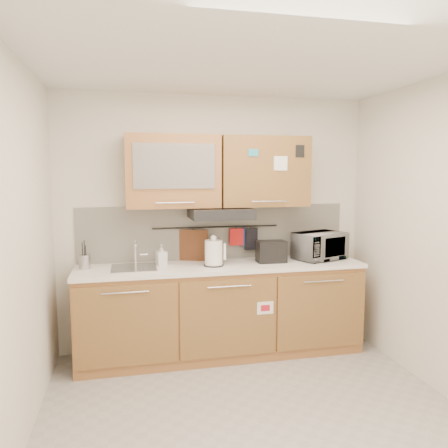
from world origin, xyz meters
name	(u,v)px	position (x,y,z in m)	size (l,w,h in m)	color
floor	(256,418)	(0.00, 0.00, 0.00)	(3.20, 3.20, 0.00)	#9E9993
ceiling	(259,57)	(0.00, 0.00, 2.60)	(3.20, 3.20, 0.00)	white
wall_back	(215,223)	(0.00, 1.50, 1.30)	(3.20, 3.20, 0.00)	silver
wall_left	(15,255)	(-1.60, 0.00, 1.30)	(3.00, 3.00, 0.00)	silver
base_cabinet	(222,315)	(0.00, 1.19, 0.41)	(2.80, 0.64, 0.88)	#AF6D3E
countertop	(222,266)	(0.00, 1.19, 0.90)	(2.82, 0.62, 0.04)	white
backsplash	(216,232)	(0.00, 1.49, 1.20)	(2.80, 0.02, 0.56)	silver
upper_cabinets	(218,171)	(0.00, 1.32, 1.83)	(1.82, 0.37, 0.70)	#AF6D3E
range_hood	(221,213)	(0.00, 1.25, 1.42)	(0.60, 0.46, 0.10)	black
sink	(134,268)	(-0.85, 1.21, 0.92)	(0.42, 0.40, 0.26)	silver
utensil_rail	(216,227)	(0.00, 1.45, 1.26)	(0.02, 0.02, 1.30)	black
utensil_crock	(85,261)	(-1.30, 1.28, 0.99)	(0.11, 0.11, 0.27)	#AFAEB3
kettle	(214,253)	(-0.09, 1.15, 1.04)	(0.22, 0.19, 0.30)	white
toaster	(271,251)	(0.51, 1.18, 1.03)	(0.29, 0.18, 0.22)	black
microwave	(320,246)	(1.05, 1.22, 1.06)	(0.51, 0.34, 0.28)	#999999
soap_bottle	(161,255)	(-0.58, 1.29, 1.02)	(0.09, 0.09, 0.21)	#999999
cutting_board	(193,248)	(-0.24, 1.44, 1.05)	(0.30, 0.02, 0.37)	brown
oven_mitt	(244,237)	(0.29, 1.44, 1.15)	(0.11, 0.03, 0.18)	navy
dark_pouch	(251,239)	(0.37, 1.44, 1.13)	(0.14, 0.04, 0.23)	black
pot_holder	(236,237)	(0.21, 1.44, 1.15)	(0.14, 0.02, 0.18)	red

